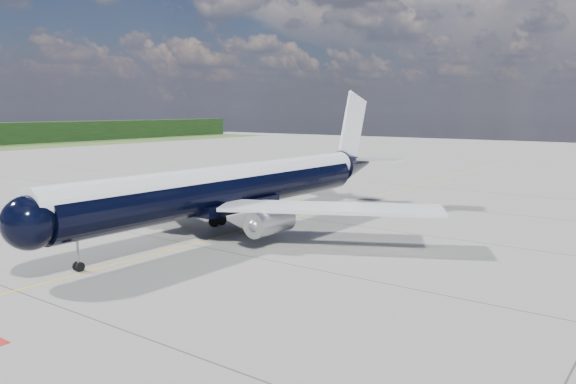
{
  "coord_description": "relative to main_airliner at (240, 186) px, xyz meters",
  "views": [
    {
      "loc": [
        33.65,
        -22.02,
        11.17
      ],
      "look_at": [
        4.75,
        17.24,
        4.0
      ],
      "focal_mm": 35.0,
      "sensor_mm": 36.0,
      "label": 1
    }
  ],
  "objects": [
    {
      "name": "taxiway_centerline",
      "position": [
        0.47,
        8.22,
        -4.16
      ],
      "size": [
        0.16,
        160.0,
        0.01
      ],
      "primitive_type": "cube",
      "color": "#FFB90D",
      "rests_on": "ground"
    },
    {
      "name": "main_airliner",
      "position": [
        0.0,
        0.0,
        0.0
      ],
      "size": [
        38.14,
        46.31,
        13.4
      ],
      "rotation": [
        0.0,
        0.0,
        -0.01
      ],
      "color": "black",
      "rests_on": "ground"
    },
    {
      "name": "ground",
      "position": [
        0.47,
        13.22,
        -4.16
      ],
      "size": [
        320.0,
        320.0,
        0.0
      ],
      "primitive_type": "plane",
      "color": "gray",
      "rests_on": "ground"
    }
  ]
}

